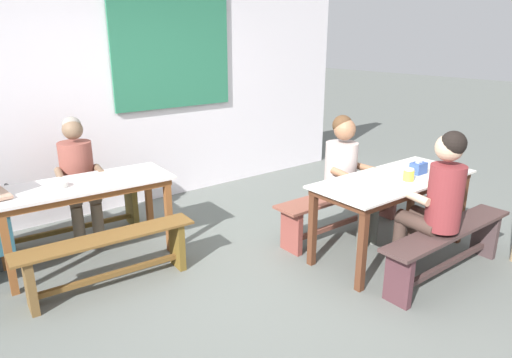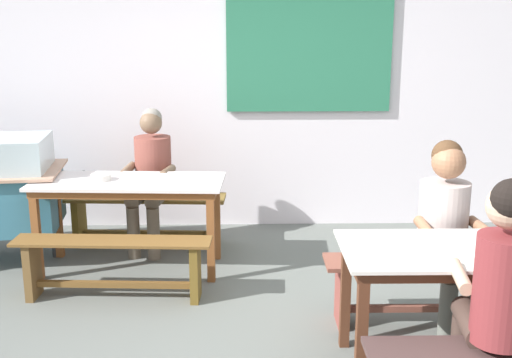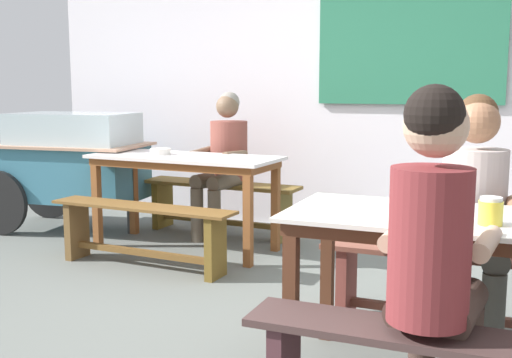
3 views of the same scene
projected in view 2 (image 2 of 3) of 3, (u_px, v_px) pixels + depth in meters
ground_plane at (276, 337)px, 4.22m from camera, size 40.00×40.00×0.00m
backdrop_wall at (265, 71)px, 6.22m from camera, size 6.31×0.23×2.95m
dining_table_far at (129, 190)px, 5.22m from camera, size 1.58×0.71×0.77m
dining_table_near at (487, 261)px, 3.68m from camera, size 1.69×0.70×0.77m
bench_far_back at (145, 212)px, 5.88m from camera, size 1.49×0.40×0.46m
bench_far_front at (113, 262)px, 4.74m from camera, size 1.48×0.34×0.46m
bench_near_back at (450, 280)px, 4.34m from camera, size 1.71×0.32×0.46m
person_right_near_table at (447, 224)px, 4.17m from camera, size 0.47×0.59×1.28m
person_near_front at (498, 286)px, 3.15m from camera, size 0.42×0.54×1.33m
person_center_facing at (151, 171)px, 5.71m from camera, size 0.48×0.59×1.27m
condiment_jar at (502, 246)px, 3.52m from camera, size 0.10×0.10×0.11m
soup_bowl at (101, 177)px, 5.18m from camera, size 0.17×0.17×0.05m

